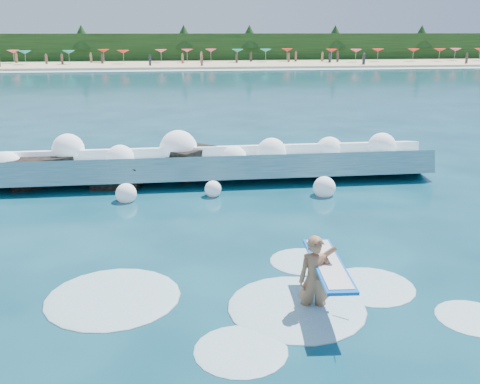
% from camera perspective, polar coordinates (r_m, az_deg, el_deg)
% --- Properties ---
extents(ground, '(200.00, 200.00, 0.00)m').
position_cam_1_polar(ground, '(13.74, -5.19, -7.45)').
color(ground, '#07323F').
rests_on(ground, ground).
extents(beach, '(140.00, 20.00, 0.40)m').
position_cam_1_polar(beach, '(90.68, -7.27, 13.35)').
color(beach, tan).
rests_on(beach, ground).
extents(wet_band, '(140.00, 5.00, 0.08)m').
position_cam_1_polar(wet_band, '(79.72, -7.22, 12.76)').
color(wet_band, silver).
rests_on(wet_band, ground).
extents(treeline, '(140.00, 4.00, 5.00)m').
position_cam_1_polar(treeline, '(100.57, -7.36, 15.00)').
color(treeline, black).
rests_on(treeline, ground).
extents(breaking_wave, '(17.87, 2.79, 1.54)m').
position_cam_1_polar(breaking_wave, '(21.11, -4.00, 2.86)').
color(breaking_wave, teal).
rests_on(breaking_wave, ground).
extents(rock_cluster, '(8.32, 3.20, 1.34)m').
position_cam_1_polar(rock_cluster, '(21.39, -13.84, 2.28)').
color(rock_cluster, black).
rests_on(rock_cluster, ground).
extents(surfer_with_board, '(1.06, 3.05, 1.94)m').
position_cam_1_polar(surfer_with_board, '(11.40, 8.31, -8.95)').
color(surfer_with_board, '#926344').
rests_on(surfer_with_board, ground).
extents(wave_spray, '(15.71, 4.47, 1.97)m').
position_cam_1_polar(wave_spray, '(21.03, -4.04, 3.96)').
color(wave_spray, white).
rests_on(wave_spray, ground).
extents(surf_foam, '(9.66, 5.47, 0.15)m').
position_cam_1_polar(surf_foam, '(11.87, 0.49, -11.53)').
color(surf_foam, silver).
rests_on(surf_foam, ground).
extents(beach_umbrellas, '(111.63, 6.33, 0.50)m').
position_cam_1_polar(beach_umbrellas, '(92.75, -7.37, 14.70)').
color(beach_umbrellas, '#E1425B').
rests_on(beach_umbrellas, ground).
extents(beachgoers, '(97.73, 13.07, 1.94)m').
position_cam_1_polar(beachgoers, '(89.05, -10.36, 13.76)').
color(beachgoers, '#3F332D').
rests_on(beachgoers, ground).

